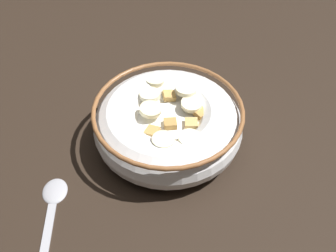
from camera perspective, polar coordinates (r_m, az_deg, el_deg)
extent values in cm
cube|color=black|center=(62.73, 0.00, -2.53)|extent=(122.94, 122.94, 2.00)
cylinder|color=white|center=(61.76, 0.00, -1.73)|extent=(10.81, 10.81, 0.60)
torus|color=white|center=(59.71, 0.00, 0.07)|extent=(19.65, 19.65, 6.20)
torus|color=brown|center=(57.72, 0.00, 1.99)|extent=(19.66, 19.66, 0.60)
cylinder|color=white|center=(58.83, 0.00, 0.89)|extent=(15.93, 15.93, 0.40)
cube|color=tan|center=(60.97, 0.15, 3.86)|extent=(2.30, 2.32, 0.96)
cube|color=tan|center=(56.49, -2.00, -0.73)|extent=(1.66, 1.74, 0.96)
cube|color=#B78947|center=(61.30, -5.23, 3.80)|extent=(1.84, 1.83, 0.76)
cube|color=#B78947|center=(55.71, 4.03, -1.67)|extent=(1.98, 1.97, 0.78)
cube|color=#B78947|center=(53.81, 1.84, -3.98)|extent=(2.24, 2.20, 0.95)
cube|color=tan|center=(57.28, 2.77, -0.01)|extent=(2.14, 2.15, 0.76)
cube|color=#B78947|center=(58.83, 4.14, 1.71)|extent=(2.18, 2.21, 0.87)
cube|color=#B78947|center=(57.43, 0.29, 0.31)|extent=(2.25, 2.23, 0.88)
cube|color=tan|center=(55.09, 2.08, -2.20)|extent=(1.82, 1.77, 0.85)
cube|color=tan|center=(55.13, -3.60, -2.25)|extent=(2.16, 2.11, 0.96)
cylinder|color=#F9EFC6|center=(59.10, 3.00, 2.81)|extent=(3.85, 3.83, 0.84)
cylinder|color=#F4EABC|center=(62.29, -1.61, 5.83)|extent=(4.00, 3.96, 0.99)
cylinder|color=#F9EFC6|center=(60.08, -2.29, 3.94)|extent=(3.89, 3.88, 0.92)
cylinder|color=#F4EABC|center=(53.98, -0.58, -1.82)|extent=(3.33, 3.33, 0.69)
cylinder|color=beige|center=(58.03, -2.22, 2.09)|extent=(3.85, 3.89, 0.99)
cylinder|color=#F9EFC6|center=(54.41, 2.77, -1.62)|extent=(3.43, 3.44, 0.90)
cylinder|color=#F9EFC6|center=(60.39, 2.32, 4.56)|extent=(3.61, 3.58, 1.12)
ellipsoid|color=#A5A5AD|center=(58.13, -14.13, -7.76)|extent=(4.88, 4.51, 0.80)
cube|color=#A5A5AD|center=(54.18, -15.31, -14.65)|extent=(11.12, 6.06, 0.36)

